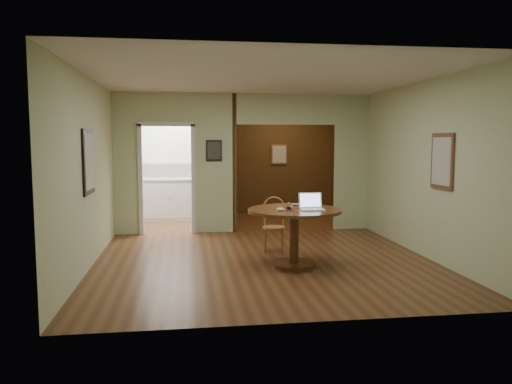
{
  "coord_description": "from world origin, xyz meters",
  "views": [
    {
      "loc": [
        -1.14,
        -7.16,
        1.8
      ],
      "look_at": [
        -0.16,
        -0.2,
        1.07
      ],
      "focal_mm": 35.0,
      "sensor_mm": 36.0,
      "label": 1
    }
  ],
  "objects": [
    {
      "name": "wine_glass",
      "position": [
        0.29,
        -0.36,
        0.88
      ],
      "size": [
        0.09,
        0.09,
        0.1
      ],
      "primitive_type": null,
      "color": "white",
      "rests_on": "dining_table"
    },
    {
      "name": "grocery_bag",
      "position": [
        -0.57,
        4.2,
        1.11
      ],
      "size": [
        0.37,
        0.33,
        0.33
      ],
      "primitive_type": "ellipsoid",
      "rotation": [
        0.0,
        0.0,
        -0.16
      ],
      "color": "#C2B28E",
      "rests_on": "kitchen_cabinet"
    },
    {
      "name": "dining_table",
      "position": [
        0.37,
        -0.31,
        0.61
      ],
      "size": [
        1.32,
        1.32,
        0.83
      ],
      "rotation": [
        0.0,
        0.0,
        -0.01
      ],
      "color": "#5C3317",
      "rests_on": "ground"
    },
    {
      "name": "closed_laptop",
      "position": [
        0.54,
        -0.01,
        0.84
      ],
      "size": [
        0.37,
        0.29,
        0.03
      ],
      "primitive_type": "imported",
      "rotation": [
        0.0,
        0.0,
        -0.24
      ],
      "color": "#B1B0B5",
      "rests_on": "dining_table"
    },
    {
      "name": "mouse",
      "position": [
        0.14,
        -0.49,
        0.85
      ],
      "size": [
        0.13,
        0.08,
        0.05
      ],
      "primitive_type": "ellipsoid",
      "rotation": [
        0.0,
        0.0,
        -0.18
      ],
      "color": "white",
      "rests_on": "dining_table"
    },
    {
      "name": "pen",
      "position": [
        0.26,
        -0.5,
        0.83
      ],
      "size": [
        0.13,
        0.02,
        0.01
      ],
      "primitive_type": "cylinder",
      "rotation": [
        0.0,
        1.57,
        0.09
      ],
      "color": "#0E0D5E",
      "rests_on": "dining_table"
    },
    {
      "name": "kitchen_cabinet",
      "position": [
        -1.35,
        4.2,
        0.47
      ],
      "size": [
        2.06,
        0.6,
        0.94
      ],
      "color": "white",
      "rests_on": "ground"
    },
    {
      "name": "open_laptop",
      "position": [
        0.6,
        -0.39,
        0.89
      ],
      "size": [
        0.33,
        0.29,
        0.23
      ],
      "rotation": [
        0.0,
        0.0,
        -0.02
      ],
      "color": "white",
      "rests_on": "dining_table"
    },
    {
      "name": "chair",
      "position": [
        0.25,
        0.67,
        0.49
      ],
      "size": [
        0.44,
        0.44,
        0.89
      ],
      "rotation": [
        0.0,
        0.0,
        -0.19
      ],
      "color": "#A15B39",
      "rests_on": "ground"
    },
    {
      "name": "floor",
      "position": [
        0.0,
        0.0,
        0.0
      ],
      "size": [
        5.0,
        5.0,
        0.0
      ],
      "primitive_type": "plane",
      "color": "#4D2B16",
      "rests_on": "ground"
    },
    {
      "name": "room_shell",
      "position": [
        -0.47,
        3.1,
        1.29
      ],
      "size": [
        5.2,
        7.5,
        5.0
      ],
      "color": "silver",
      "rests_on": "ground"
    }
  ]
}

